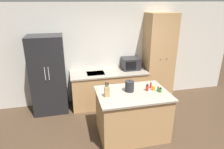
{
  "coord_description": "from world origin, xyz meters",
  "views": [
    {
      "loc": [
        -1.11,
        -2.74,
        2.65
      ],
      "look_at": [
        -0.14,
        1.4,
        1.05
      ],
      "focal_mm": 32.0,
      "sensor_mm": 36.0,
      "label": 1
    }
  ],
  "objects_px": {
    "microwave": "(131,63)",
    "spice_bottle_pale_salt": "(151,85)",
    "spice_bottle_short_red": "(158,89)",
    "kettle": "(130,86)",
    "spice_bottle_green_herb": "(147,88)",
    "pantry_cabinet": "(159,58)",
    "spice_bottle_amber_oil": "(160,90)",
    "knife_block": "(107,91)",
    "spice_bottle_tall_dark": "(153,88)",
    "refrigerator": "(49,75)"
  },
  "relations": [
    {
      "from": "pantry_cabinet",
      "to": "kettle",
      "type": "height_order",
      "value": "pantry_cabinet"
    },
    {
      "from": "pantry_cabinet",
      "to": "knife_block",
      "type": "height_order",
      "value": "pantry_cabinet"
    },
    {
      "from": "pantry_cabinet",
      "to": "spice_bottle_amber_oil",
      "type": "distance_m",
      "value": 1.69
    },
    {
      "from": "spice_bottle_green_herb",
      "to": "spice_bottle_pale_salt",
      "type": "bearing_deg",
      "value": 40.7
    },
    {
      "from": "spice_bottle_pale_salt",
      "to": "spice_bottle_tall_dark",
      "type": "bearing_deg",
      "value": -84.4
    },
    {
      "from": "pantry_cabinet",
      "to": "kettle",
      "type": "relative_size",
      "value": 9.86
    },
    {
      "from": "spice_bottle_pale_salt",
      "to": "kettle",
      "type": "height_order",
      "value": "kettle"
    },
    {
      "from": "refrigerator",
      "to": "microwave",
      "type": "relative_size",
      "value": 4.21
    },
    {
      "from": "spice_bottle_tall_dark",
      "to": "spice_bottle_amber_oil",
      "type": "bearing_deg",
      "value": -53.84
    },
    {
      "from": "pantry_cabinet",
      "to": "spice_bottle_pale_salt",
      "type": "distance_m",
      "value": 1.53
    },
    {
      "from": "spice_bottle_short_red",
      "to": "spice_bottle_pale_salt",
      "type": "height_order",
      "value": "spice_bottle_pale_salt"
    },
    {
      "from": "microwave",
      "to": "spice_bottle_short_red",
      "type": "bearing_deg",
      "value": -87.62
    },
    {
      "from": "pantry_cabinet",
      "to": "spice_bottle_short_red",
      "type": "relative_size",
      "value": 22.3
    },
    {
      "from": "spice_bottle_tall_dark",
      "to": "spice_bottle_green_herb",
      "type": "xyz_separation_m",
      "value": [
        -0.13,
        0.01,
        0.01
      ]
    },
    {
      "from": "spice_bottle_pale_salt",
      "to": "spice_bottle_green_herb",
      "type": "bearing_deg",
      "value": -139.3
    },
    {
      "from": "spice_bottle_short_red",
      "to": "spice_bottle_pale_salt",
      "type": "xyz_separation_m",
      "value": [
        -0.07,
        0.18,
        0.01
      ]
    },
    {
      "from": "pantry_cabinet",
      "to": "kettle",
      "type": "bearing_deg",
      "value": -132.83
    },
    {
      "from": "microwave",
      "to": "knife_block",
      "type": "xyz_separation_m",
      "value": [
        -0.96,
        -1.54,
        -0.0
      ]
    },
    {
      "from": "spice_bottle_green_herb",
      "to": "spice_bottle_pale_salt",
      "type": "xyz_separation_m",
      "value": [
        0.12,
        0.1,
        -0.0
      ]
    },
    {
      "from": "pantry_cabinet",
      "to": "spice_bottle_short_red",
      "type": "height_order",
      "value": "pantry_cabinet"
    },
    {
      "from": "pantry_cabinet",
      "to": "spice_bottle_short_red",
      "type": "bearing_deg",
      "value": -115.4
    },
    {
      "from": "microwave",
      "to": "spice_bottle_amber_oil",
      "type": "bearing_deg",
      "value": -86.75
    },
    {
      "from": "spice_bottle_tall_dark",
      "to": "spice_bottle_pale_salt",
      "type": "height_order",
      "value": "spice_bottle_pale_salt"
    },
    {
      "from": "spice_bottle_amber_oil",
      "to": "microwave",
      "type": "bearing_deg",
      "value": 93.25
    },
    {
      "from": "spice_bottle_amber_oil",
      "to": "spice_bottle_green_herb",
      "type": "bearing_deg",
      "value": 149.49
    },
    {
      "from": "spice_bottle_short_red",
      "to": "spice_bottle_pale_salt",
      "type": "relative_size",
      "value": 0.87
    },
    {
      "from": "spice_bottle_green_herb",
      "to": "spice_bottle_pale_salt",
      "type": "distance_m",
      "value": 0.16
    },
    {
      "from": "refrigerator",
      "to": "spice_bottle_pale_salt",
      "type": "xyz_separation_m",
      "value": [
        2.09,
        -1.26,
        0.06
      ]
    },
    {
      "from": "microwave",
      "to": "spice_bottle_amber_oil",
      "type": "height_order",
      "value": "microwave"
    },
    {
      "from": "knife_block",
      "to": "spice_bottle_pale_salt",
      "type": "bearing_deg",
      "value": 10.72
    },
    {
      "from": "spice_bottle_short_red",
      "to": "kettle",
      "type": "height_order",
      "value": "kettle"
    },
    {
      "from": "microwave",
      "to": "spice_bottle_pale_salt",
      "type": "relative_size",
      "value": 3.7
    },
    {
      "from": "spice_bottle_short_red",
      "to": "kettle",
      "type": "relative_size",
      "value": 0.44
    },
    {
      "from": "spice_bottle_short_red",
      "to": "spice_bottle_amber_oil",
      "type": "height_order",
      "value": "spice_bottle_short_red"
    },
    {
      "from": "refrigerator",
      "to": "spice_bottle_short_red",
      "type": "distance_m",
      "value": 2.6
    },
    {
      "from": "pantry_cabinet",
      "to": "spice_bottle_short_red",
      "type": "distance_m",
      "value": 1.65
    },
    {
      "from": "spice_bottle_green_herb",
      "to": "spice_bottle_amber_oil",
      "type": "bearing_deg",
      "value": -30.51
    },
    {
      "from": "refrigerator",
      "to": "spice_bottle_green_herb",
      "type": "distance_m",
      "value": 2.4
    },
    {
      "from": "spice_bottle_short_red",
      "to": "spice_bottle_amber_oil",
      "type": "xyz_separation_m",
      "value": [
        0.03,
        -0.05,
        -0.0
      ]
    },
    {
      "from": "spice_bottle_amber_oil",
      "to": "kettle",
      "type": "relative_size",
      "value": 0.41
    },
    {
      "from": "spice_bottle_amber_oil",
      "to": "spice_bottle_pale_salt",
      "type": "distance_m",
      "value": 0.26
    },
    {
      "from": "knife_block",
      "to": "spice_bottle_pale_salt",
      "type": "height_order",
      "value": "knife_block"
    },
    {
      "from": "spice_bottle_tall_dark",
      "to": "spice_bottle_green_herb",
      "type": "height_order",
      "value": "spice_bottle_green_herb"
    },
    {
      "from": "kettle",
      "to": "spice_bottle_green_herb",
      "type": "bearing_deg",
      "value": -8.99
    },
    {
      "from": "spice_bottle_amber_oil",
      "to": "spice_bottle_pale_salt",
      "type": "height_order",
      "value": "spice_bottle_pale_salt"
    },
    {
      "from": "microwave",
      "to": "knife_block",
      "type": "bearing_deg",
      "value": -122.08
    },
    {
      "from": "spice_bottle_tall_dark",
      "to": "spice_bottle_short_red",
      "type": "height_order",
      "value": "spice_bottle_short_red"
    },
    {
      "from": "knife_block",
      "to": "spice_bottle_tall_dark",
      "type": "bearing_deg",
      "value": 4.14
    },
    {
      "from": "pantry_cabinet",
      "to": "microwave",
      "type": "xyz_separation_m",
      "value": [
        -0.77,
        0.05,
        -0.12
      ]
    },
    {
      "from": "spice_bottle_short_red",
      "to": "spice_bottle_green_herb",
      "type": "xyz_separation_m",
      "value": [
        -0.2,
        0.08,
        0.01
      ]
    }
  ]
}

